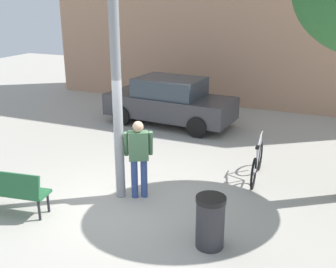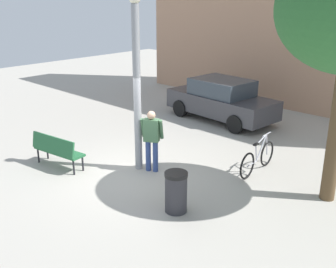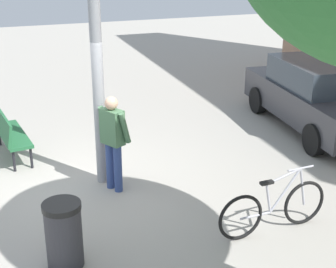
% 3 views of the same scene
% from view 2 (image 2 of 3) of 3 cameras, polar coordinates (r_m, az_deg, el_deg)
% --- Properties ---
extents(ground_plane, '(36.00, 36.00, 0.00)m').
position_cam_2_polar(ground_plane, '(10.72, -5.10, -5.72)').
color(ground_plane, '#A8A399').
extents(lamppost, '(0.28, 0.28, 4.55)m').
position_cam_2_polar(lamppost, '(10.33, -4.43, 7.46)').
color(lamppost, gray).
rests_on(lamppost, ground_plane).
extents(person_by_lamppost, '(0.63, 0.48, 1.67)m').
position_cam_2_polar(person_by_lamppost, '(10.55, -2.33, -0.41)').
color(person_by_lamppost, '#334784').
rests_on(person_by_lamppost, ground_plane).
extents(park_bench, '(1.65, 0.70, 0.92)m').
position_cam_2_polar(park_bench, '(11.30, -15.49, -2.03)').
color(park_bench, '#236038').
rests_on(park_bench, ground_plane).
extents(bicycle_silver, '(0.17, 1.81, 0.97)m').
position_cam_2_polar(bicycle_silver, '(10.95, 12.57, -3.38)').
color(bicycle_silver, black).
rests_on(bicycle_silver, ground_plane).
extents(parked_car_charcoal, '(4.32, 2.08, 1.55)m').
position_cam_2_polar(parked_car_charcoal, '(15.16, 7.55, 4.82)').
color(parked_car_charcoal, '#38383D').
rests_on(parked_car_charcoal, ground_plane).
extents(trash_bin, '(0.51, 0.51, 0.92)m').
position_cam_2_polar(trash_bin, '(8.79, 1.14, -8.19)').
color(trash_bin, '#2D2D33').
rests_on(trash_bin, ground_plane).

